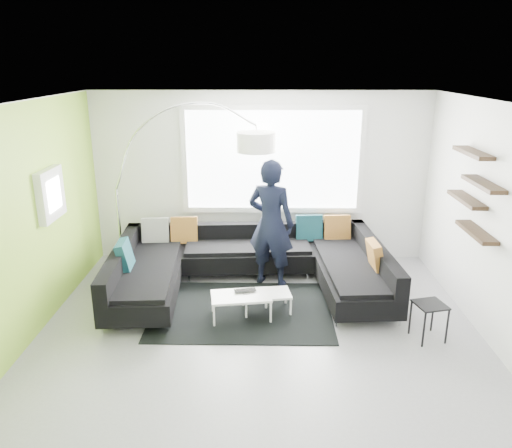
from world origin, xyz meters
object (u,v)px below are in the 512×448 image
Objects in this scene: laptop at (246,292)px; arc_lamp at (116,189)px; coffee_table at (254,303)px; side_table at (428,321)px; sectional_sofa at (250,269)px; person at (271,224)px.

arc_lamp is at bearing 131.45° from laptop.
coffee_table is 2.20m from side_table.
arc_lamp reaches higher than laptop.
arc_lamp reaches higher than side_table.
sectional_sofa is 0.71m from laptop.
laptop is (2.05, -1.53, -1.00)m from arc_lamp.
sectional_sofa is at bearing 149.97° from side_table.
arc_lamp is 8.35× the size of laptop.
person is (-1.89, 1.58, 0.72)m from side_table.
sectional_sofa reaches higher than coffee_table.
arc_lamp is (-2.16, 1.51, 1.17)m from coffee_table.
side_table is at bearing -19.05° from arc_lamp.
coffee_table is 2.11× the size of side_table.
person is 1.24m from laptop.
side_table is at bearing 161.38° from person.
sectional_sofa is 1.50× the size of arc_lamp.
arc_lamp reaches higher than person.
sectional_sofa reaches higher than laptop.
side_table reaches higher than coffee_table.
sectional_sofa is 2.45m from arc_lamp.
side_table is (2.12, -0.59, 0.07)m from coffee_table.
side_table is (4.28, -2.10, -1.10)m from arc_lamp.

